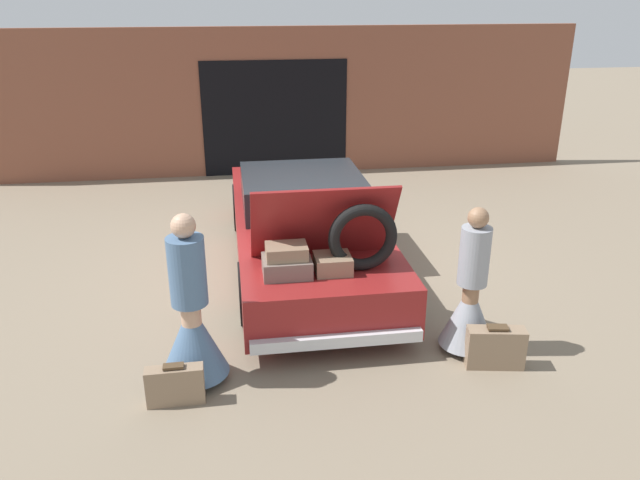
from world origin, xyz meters
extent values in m
plane|color=#7F705B|center=(0.00, 0.00, 0.00)|extent=(40.00, 40.00, 0.00)
cube|color=brown|center=(0.00, 4.58, 1.40)|extent=(12.00, 0.12, 2.80)
cube|color=black|center=(0.00, 4.51, 1.10)|extent=(2.80, 0.02, 2.20)
cube|color=maroon|center=(0.00, 0.00, 0.46)|extent=(1.79, 4.78, 0.56)
cube|color=#1E2328|center=(0.00, 0.29, 0.96)|extent=(1.57, 1.53, 0.44)
cylinder|color=black|center=(-0.82, 1.48, 0.35)|extent=(0.18, 0.71, 0.71)
cylinder|color=black|center=(0.82, 1.48, 0.35)|extent=(0.18, 0.71, 0.71)
cylinder|color=black|center=(-0.82, -1.43, 0.35)|extent=(0.18, 0.71, 0.71)
cylinder|color=black|center=(0.82, -1.43, 0.35)|extent=(0.18, 0.71, 0.71)
cube|color=silver|center=(0.00, -2.43, 0.28)|extent=(1.70, 0.10, 0.12)
cube|color=maroon|center=(0.00, -1.56, 1.18)|extent=(1.52, 0.51, 0.89)
cube|color=#75665B|center=(-0.42, -1.83, 0.83)|extent=(0.49, 0.40, 0.19)
cube|color=#8C7259|center=(0.05, -1.83, 0.83)|extent=(0.37, 0.35, 0.18)
cube|color=#8C7259|center=(-0.42, -1.83, 0.99)|extent=(0.42, 0.31, 0.14)
torus|color=black|center=(0.36, -1.83, 1.10)|extent=(0.72, 0.12, 0.72)
cylinder|color=tan|center=(-1.36, -2.45, 0.40)|extent=(0.18, 0.18, 0.81)
cone|color=slate|center=(-1.36, -2.45, 0.44)|extent=(0.64, 0.64, 0.73)
cylinder|color=slate|center=(-1.36, -2.45, 1.13)|extent=(0.34, 0.34, 0.64)
sphere|color=tan|center=(-1.36, -2.45, 1.56)|extent=(0.22, 0.22, 0.22)
cylinder|color=#997051|center=(1.36, -2.33, 0.37)|extent=(0.16, 0.16, 0.75)
cone|color=#9399A3|center=(1.36, -2.33, 0.41)|extent=(0.56, 0.56, 0.67)
cylinder|color=#9399A3|center=(1.36, -2.33, 1.04)|extent=(0.30, 0.30, 0.59)
sphere|color=#997051|center=(1.36, -2.33, 1.44)|extent=(0.20, 0.20, 0.20)
cube|color=#8C7259|center=(-1.53, -2.80, 0.18)|extent=(0.51, 0.15, 0.36)
cube|color=#4C3823|center=(-1.53, -2.80, 0.38)|extent=(0.18, 0.09, 0.02)
cube|color=#8C7259|center=(1.52, -2.67, 0.21)|extent=(0.58, 0.28, 0.41)
cube|color=#4C3823|center=(1.52, -2.67, 0.43)|extent=(0.21, 0.14, 0.02)
camera|label=1|loc=(-0.94, -7.58, 3.46)|focal=35.00mm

